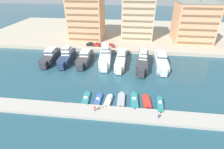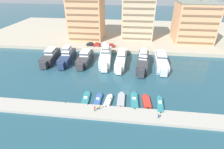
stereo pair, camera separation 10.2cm
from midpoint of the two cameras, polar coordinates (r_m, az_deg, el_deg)
ground_plane at (r=60.65m, az=4.67°, el=-3.98°), size 400.00×400.00×0.00m
quay_promenade at (r=120.18m, az=6.26°, el=13.46°), size 180.00×70.00×1.66m
pier_dock at (r=48.84m, az=3.82°, el=-12.89°), size 120.00×5.43×0.83m
yacht_charcoal_far_left at (r=83.21m, az=-19.47°, el=5.57°), size 6.13×18.07×6.88m
yacht_navy_left at (r=80.68m, az=-14.47°, el=5.79°), size 5.56×18.71×8.10m
yacht_charcoal_mid_left at (r=78.07m, az=-8.81°, el=5.32°), size 5.04×17.44×6.62m
yacht_white_center_left at (r=76.82m, az=-2.09°, el=5.85°), size 6.15×20.37×8.82m
yacht_ivory_center at (r=76.16m, az=3.05°, el=5.07°), size 4.34×21.75×6.67m
yacht_charcoal_center_right at (r=74.26m, az=10.05°, el=4.38°), size 5.75×21.12×8.41m
yacht_silver_mid_right at (r=77.37m, az=15.76°, el=4.34°), size 5.28×21.32×6.74m
motorboat_teal_far_left at (r=54.55m, az=-8.53°, el=-8.06°), size 2.61×8.38×1.10m
motorboat_blue_left at (r=53.61m, az=-4.60°, el=-8.49°), size 1.90×7.47×1.17m
motorboat_white_mid_left at (r=53.09m, az=-1.16°, el=-8.60°), size 2.17×6.08×1.68m
motorboat_grey_center_left at (r=53.71m, az=3.00°, el=-8.26°), size 2.27×7.41×0.94m
motorboat_teal_center at (r=53.58m, az=7.28°, el=-8.51°), size 2.48×8.47×1.48m
motorboat_red_center_right at (r=53.95m, az=11.19°, el=-8.69°), size 2.62×6.78×0.93m
motorboat_teal_mid_right at (r=53.49m, az=15.39°, el=-9.53°), size 2.09×7.89×1.65m
car_black_far_left at (r=93.16m, az=-7.00°, el=9.90°), size 4.13×1.97×1.80m
car_red_left at (r=92.13m, az=-4.79°, el=9.79°), size 4.18×2.09×1.80m
car_white_mid_left at (r=91.89m, az=-2.74°, el=9.81°), size 4.13×1.98×1.80m
car_red_center_left at (r=90.53m, az=-0.27°, el=9.54°), size 4.11×1.94×1.80m
apartment_block_far_left at (r=104.50m, az=-8.28°, el=18.85°), size 18.57×17.86×28.24m
apartment_block_left at (r=104.35m, az=8.43°, el=17.82°), size 17.56×14.87×24.63m
apartment_block_mid_left at (r=107.23m, az=25.19°, el=15.25°), size 19.94×18.11×22.67m
pedestrian_near_edge at (r=48.78m, az=-5.67°, el=-10.82°), size 0.48×0.53×1.72m
pedestrian_mid_deck at (r=49.21m, az=-4.02°, el=-10.42°), size 0.42×0.54×1.61m
pedestrian_far_side at (r=47.91m, az=14.97°, el=-12.85°), size 0.30×0.62×1.63m
bollard_west at (r=53.47m, az=-14.90°, el=-8.66°), size 0.20×0.20×0.61m
bollard_west_mid at (r=51.57m, az=-7.93°, el=-9.42°), size 0.20×0.20×0.61m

